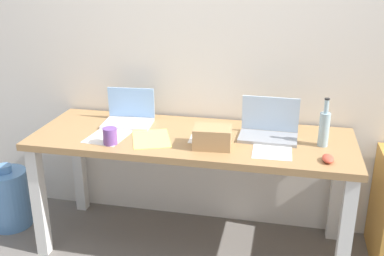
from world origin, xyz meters
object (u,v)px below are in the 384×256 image
(laptop_right, at_px, (269,129))
(water_cooler_jug, at_px, (9,198))
(computer_mouse, at_px, (328,159))
(cardboard_box, at_px, (213,137))
(coffee_mug, at_px, (110,136))
(beer_bottle, at_px, (324,128))
(laptop_left, at_px, (129,116))
(desk, at_px, (192,152))

(laptop_right, bearing_deg, water_cooler_jug, -176.31)
(computer_mouse, distance_m, water_cooler_jug, 2.12)
(cardboard_box, xyz_separation_m, coffee_mug, (-0.57, -0.08, -0.01))
(beer_bottle, xyz_separation_m, cardboard_box, (-0.60, -0.15, -0.05))
(cardboard_box, xyz_separation_m, water_cooler_jug, (-1.42, 0.10, -0.61))
(laptop_left, bearing_deg, water_cooler_jug, -168.45)
(beer_bottle, xyz_separation_m, water_cooler_jug, (-2.02, -0.04, -0.65))
(computer_mouse, distance_m, coffee_mug, 1.19)
(computer_mouse, bearing_deg, water_cooler_jug, 171.43)
(laptop_right, bearing_deg, laptop_left, 176.14)
(laptop_right, height_order, computer_mouse, laptop_right)
(laptop_left, distance_m, water_cooler_jug, 1.04)
(beer_bottle, bearing_deg, water_cooler_jug, -178.81)
(laptop_left, height_order, cardboard_box, laptop_left)
(desk, distance_m, computer_mouse, 0.80)
(computer_mouse, bearing_deg, beer_bottle, 90.61)
(laptop_left, distance_m, beer_bottle, 1.19)
(laptop_left, bearing_deg, desk, -17.16)
(laptop_left, height_order, computer_mouse, laptop_left)
(coffee_mug, bearing_deg, computer_mouse, 0.53)
(coffee_mug, bearing_deg, water_cooler_jug, 167.62)
(laptop_left, bearing_deg, beer_bottle, -6.17)
(beer_bottle, distance_m, computer_mouse, 0.24)
(desk, xyz_separation_m, laptop_left, (-0.44, 0.14, 0.15))
(cardboard_box, bearing_deg, laptop_left, 154.91)
(water_cooler_jug, bearing_deg, computer_mouse, -4.92)
(laptop_left, bearing_deg, computer_mouse, -16.03)
(coffee_mug, bearing_deg, cardboard_box, 8.18)
(laptop_right, distance_m, water_cooler_jug, 1.82)
(desk, height_order, laptop_right, laptop_right)
(coffee_mug, height_order, water_cooler_jug, coffee_mug)
(laptop_right, distance_m, cardboard_box, 0.37)
(desk, xyz_separation_m, beer_bottle, (0.75, 0.01, 0.21))
(computer_mouse, xyz_separation_m, water_cooler_jug, (-2.04, 0.18, -0.56))
(desk, bearing_deg, laptop_right, 9.78)
(desk, relative_size, water_cooler_jug, 4.19)
(computer_mouse, bearing_deg, desk, 160.99)
(beer_bottle, relative_size, cardboard_box, 1.34)
(desk, distance_m, water_cooler_jug, 1.35)
(beer_bottle, xyz_separation_m, coffee_mug, (-1.17, -0.23, -0.06))
(desk, height_order, cardboard_box, cardboard_box)
(laptop_right, bearing_deg, beer_bottle, -12.74)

